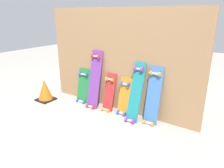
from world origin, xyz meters
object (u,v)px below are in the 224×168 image
object	(u,v)px
skateboard_green	(83,88)
traffic_cone	(45,90)
skateboard_teal	(135,95)
skateboard_red	(109,95)
skateboard_orange	(124,99)
skateboard_purple	(94,82)
skateboard_blue	(153,98)

from	to	relation	value
skateboard_green	traffic_cone	xyz separation A→B (m)	(-0.56, -0.32, -0.06)
skateboard_green	skateboard_teal	world-z (taller)	skateboard_teal
skateboard_teal	skateboard_red	bearing A→B (deg)	174.41
skateboard_orange	skateboard_teal	xyz separation A→B (m)	(0.21, -0.06, 0.12)
skateboard_purple	skateboard_red	size ratio (longest dim) A/B	1.50
skateboard_green	traffic_cone	world-z (taller)	skateboard_green
skateboard_red	skateboard_teal	xyz separation A→B (m)	(0.46, -0.05, 0.11)
skateboard_orange	skateboard_teal	size ratio (longest dim) A/B	0.71
skateboard_blue	skateboard_teal	bearing A→B (deg)	-167.41
skateboard_orange	skateboard_blue	xyz separation A→B (m)	(0.44, -0.01, 0.11)
skateboard_green	skateboard_red	xyz separation A→B (m)	(0.52, -0.02, 0.01)
skateboard_purple	skateboard_teal	world-z (taller)	skateboard_purple
skateboard_green	skateboard_teal	distance (m)	0.99
skateboard_teal	traffic_cone	distance (m)	1.57
skateboard_red	skateboard_blue	size ratio (longest dim) A/B	0.76
skateboard_orange	traffic_cone	world-z (taller)	skateboard_orange
skateboard_purple	skateboard_blue	world-z (taller)	skateboard_purple
skateboard_teal	traffic_cone	world-z (taller)	skateboard_teal
skateboard_red	skateboard_orange	xyz separation A→B (m)	(0.25, 0.02, -0.01)
skateboard_purple	skateboard_orange	xyz separation A→B (m)	(0.51, 0.04, -0.16)
skateboard_purple	traffic_cone	world-z (taller)	skateboard_purple
skateboard_teal	skateboard_blue	size ratio (longest dim) A/B	1.02
skateboard_purple	skateboard_red	world-z (taller)	skateboard_purple
skateboard_red	skateboard_purple	bearing A→B (deg)	-175.70
traffic_cone	skateboard_blue	bearing A→B (deg)	10.03
skateboard_green	skateboard_blue	distance (m)	1.21
skateboard_purple	skateboard_orange	size ratio (longest dim) A/B	1.57
skateboard_orange	skateboard_blue	bearing A→B (deg)	-1.45
skateboard_orange	skateboard_teal	distance (m)	0.25
skateboard_green	traffic_cone	bearing A→B (deg)	-149.96
skateboard_purple	skateboard_teal	xyz separation A→B (m)	(0.71, -0.03, -0.04)
skateboard_green	skateboard_teal	xyz separation A→B (m)	(0.98, -0.06, 0.12)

